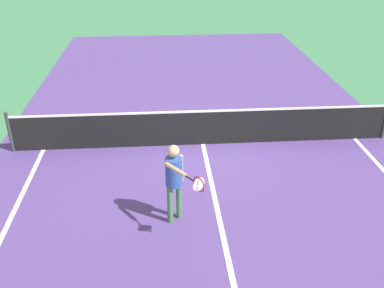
% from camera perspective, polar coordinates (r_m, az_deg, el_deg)
% --- Properties ---
extents(ground_plane, '(60.00, 60.00, 0.00)m').
position_cam_1_polar(ground_plane, '(11.46, 1.44, -0.02)').
color(ground_plane, '#38724C').
extents(court_surface_inbounds, '(10.62, 24.40, 0.00)m').
position_cam_1_polar(court_surface_inbounds, '(11.46, 1.44, -0.01)').
color(court_surface_inbounds, '#4C387A').
rests_on(court_surface_inbounds, ground_plane).
extents(line_center_service, '(0.10, 6.40, 0.01)m').
position_cam_1_polar(line_center_service, '(8.76, 3.56, -9.61)').
color(line_center_service, white).
rests_on(line_center_service, ground_plane).
extents(net, '(9.81, 0.09, 1.07)m').
position_cam_1_polar(net, '(11.25, 1.46, 2.22)').
color(net, '#33383D').
rests_on(net, ground_plane).
extents(player_near, '(0.66, 1.11, 1.64)m').
position_cam_1_polar(player_near, '(8.13, -2.27, -4.17)').
color(player_near, '#3F7247').
rests_on(player_near, ground_plane).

